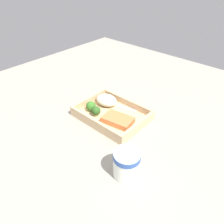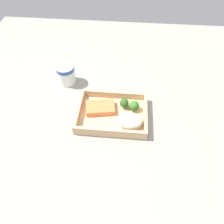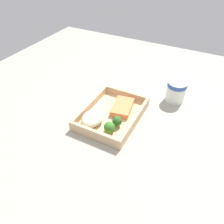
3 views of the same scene
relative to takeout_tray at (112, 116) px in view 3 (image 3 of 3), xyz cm
name	(u,v)px [view 3 (image 3 of 3)]	position (x,y,z in cm)	size (l,w,h in cm)	color
ground_plane	(112,119)	(0.00, 0.00, -1.60)	(160.00, 160.00, 2.00)	#9B9789
takeout_tray	(112,116)	(0.00, 0.00, 0.00)	(28.46, 21.31, 1.20)	tan
tray_rim	(112,112)	(0.00, 0.00, 2.16)	(28.46, 21.31, 3.12)	tan
salmon_fillet	(122,107)	(-5.11, 2.19, 1.80)	(11.83, 7.39, 2.39)	#E67E47
mashed_potatoes	(93,118)	(7.40, -4.52, 2.74)	(9.95, 7.89, 4.29)	beige
broccoli_floret_1	(117,121)	(4.71, 4.62, 2.96)	(3.77, 3.77, 4.34)	#85AD63
broccoli_floret_2	(109,127)	(8.92, 3.56, 2.85)	(4.19, 4.19, 4.41)	#83A167
fork	(94,113)	(2.57, -6.96, 0.82)	(15.83, 4.53, 0.44)	white
paper_cup	(176,90)	(-23.13, 19.27, 4.60)	(8.28, 8.28, 9.30)	white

